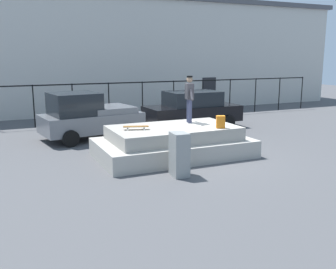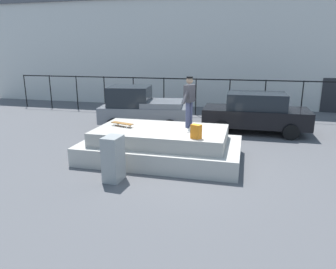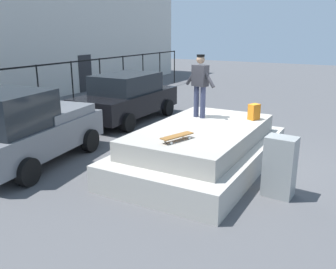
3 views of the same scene
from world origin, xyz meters
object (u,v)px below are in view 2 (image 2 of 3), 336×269
car_black_sedan_mid (255,112)px  utility_box (113,159)px  backpack (196,132)px  car_grey_pickup_near (142,108)px  skateboarder (189,98)px  skateboard (122,123)px

car_black_sedan_mid → utility_box: (-3.87, -6.55, -0.26)m
backpack → car_grey_pickup_near: car_grey_pickup_near is taller
skateboarder → skateboard: 2.40m
skateboarder → car_grey_pickup_near: 4.65m
skateboard → car_grey_pickup_near: 4.06m
skateboarder → car_black_sedan_mid: bearing=60.7°
backpack → car_grey_pickup_near: (-3.31, 4.88, -0.29)m
car_black_sedan_mid → utility_box: size_ratio=3.57×
backpack → skateboarder: bearing=132.7°
skateboarder → car_black_sedan_mid: skateboarder is taller
skateboarder → skateboard: (-2.19, -0.48, -0.86)m
skateboard → backpack: bearing=-18.4°
skateboard → car_black_sedan_mid: car_black_sedan_mid is taller
skateboarder → car_grey_pickup_near: (-2.85, 3.52, -1.04)m
skateboard → utility_box: utility_box is taller
skateboard → utility_box: 2.20m
skateboard → car_grey_pickup_near: bearing=99.3°
car_grey_pickup_near → car_black_sedan_mid: car_grey_pickup_near is taller
backpack → skateboard: bearing=-174.4°
skateboard → utility_box: size_ratio=0.67×
backpack → car_grey_pickup_near: size_ratio=0.10×
backpack → utility_box: backpack is taller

